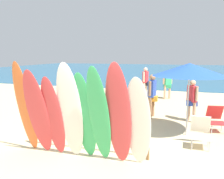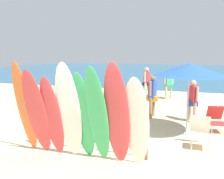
{
  "view_description": "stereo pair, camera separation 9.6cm",
  "coord_description": "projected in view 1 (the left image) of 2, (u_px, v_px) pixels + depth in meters",
  "views": [
    {
      "loc": [
        2.23,
        -5.15,
        2.46
      ],
      "look_at": [
        0.0,
        2.21,
        1.27
      ],
      "focal_mm": 37.13,
      "sensor_mm": 36.0,
      "label": 1
    },
    {
      "loc": [
        2.32,
        -5.12,
        2.46
      ],
      "look_at": [
        0.0,
        2.21,
        1.27
      ],
      "focal_mm": 37.13,
      "sensor_mm": 36.0,
      "label": 2
    }
  ],
  "objects": [
    {
      "name": "ocean_water",
      "position": [
        167.0,
        70.0,
        34.86
      ],
      "size": [
        60.0,
        40.0,
        0.02
      ],
      "primitive_type": "cube",
      "color": "#235B7F",
      "rests_on": "ground"
    },
    {
      "name": "surfboard_red_2",
      "position": [
        53.0,
        117.0,
        5.43
      ],
      "size": [
        0.53,
        0.62,
        1.98
      ],
      "primitive_type": "ellipsoid",
      "rotation": [
        0.26,
        0.0,
        -0.05
      ],
      "color": "#D13D42",
      "rests_on": "ground"
    },
    {
      "name": "beach_umbrella",
      "position": [
        189.0,
        70.0,
        6.81
      ],
      "size": [
        2.17,
        2.17,
        2.19
      ],
      "color": "silver",
      "rests_on": "ground"
    },
    {
      "name": "ground",
      "position": [
        153.0,
        84.0,
        19.13
      ],
      "size": [
        60.0,
        60.0,
        0.0
      ],
      "primitive_type": "plane",
      "color": "#D3BC8C"
    },
    {
      "name": "beachgoer_near_rack",
      "position": [
        192.0,
        98.0,
        8.4
      ],
      "size": [
        0.4,
        0.49,
        1.53
      ],
      "rotation": [
        0.0,
        0.0,
        5.32
      ],
      "color": "tan",
      "rests_on": "ground"
    },
    {
      "name": "surfboard_green_5",
      "position": [
        99.0,
        116.0,
        5.04
      ],
      "size": [
        0.54,
        0.77,
        2.24
      ],
      "primitive_type": "ellipsoid",
      "rotation": [
        0.29,
        0.0,
        -0.08
      ],
      "color": "#38B266",
      "rests_on": "ground"
    },
    {
      "name": "beachgoer_strolling",
      "position": [
        145.0,
        80.0,
        13.34
      ],
      "size": [
        0.44,
        0.63,
        1.7
      ],
      "rotation": [
        0.0,
        0.0,
        4.53
      ],
      "color": "beige",
      "rests_on": "ground"
    },
    {
      "name": "surfboard_red_6",
      "position": [
        118.0,
        115.0,
        4.94
      ],
      "size": [
        0.6,
        0.67,
        2.32
      ],
      "primitive_type": "ellipsoid",
      "rotation": [
        0.24,
        0.0,
        -0.07
      ],
      "color": "#D13D42",
      "rests_on": "ground"
    },
    {
      "name": "surfboard_white_3",
      "position": [
        70.0,
        112.0,
        5.27
      ],
      "size": [
        0.6,
        0.64,
        2.3
      ],
      "primitive_type": "ellipsoid",
      "rotation": [
        0.24,
        0.0,
        0.04
      ],
      "color": "white",
      "rests_on": "ground"
    },
    {
      "name": "beachgoer_photographing",
      "position": [
        152.0,
        93.0,
        8.96
      ],
      "size": [
        0.44,
        0.63,
        1.68
      ],
      "rotation": [
        0.0,
        0.0,
        1.38
      ],
      "color": "#9E704C",
      "rests_on": "ground"
    },
    {
      "name": "beachgoer_midbeach",
      "position": [
        168.0,
        82.0,
        12.67
      ],
      "size": [
        0.48,
        0.42,
        1.58
      ],
      "rotation": [
        0.0,
        0.0,
        0.69
      ],
      "color": "tan",
      "rests_on": "ground"
    },
    {
      "name": "beachgoer_by_water",
      "position": [
        115.0,
        85.0,
        11.02
      ],
      "size": [
        0.45,
        0.62,
        1.74
      ],
      "rotation": [
        0.0,
        0.0,
        5.09
      ],
      "color": "beige",
      "rests_on": "ground"
    },
    {
      "name": "surfboard_red_1",
      "position": [
        38.0,
        113.0,
        5.49
      ],
      "size": [
        0.58,
        0.7,
        2.14
      ],
      "primitive_type": "ellipsoid",
      "rotation": [
        0.29,
        0.0,
        -0.02
      ],
      "color": "#D13D42",
      "rests_on": "ground"
    },
    {
      "name": "beach_chair_blue",
      "position": [
        201.0,
        130.0,
        6.2
      ],
      "size": [
        0.52,
        0.71,
        0.81
      ],
      "rotation": [
        0.0,
        0.0,
        -0.03
      ],
      "color": "#B7B7BC",
      "rests_on": "ground"
    },
    {
      "name": "surfboard_orange_0",
      "position": [
        25.0,
        108.0,
        5.67
      ],
      "size": [
        0.53,
        0.62,
        2.31
      ],
      "primitive_type": "ellipsoid",
      "rotation": [
        0.22,
        0.0,
        -0.1
      ],
      "color": "orange",
      "rests_on": "ground"
    },
    {
      "name": "surfboard_white_7",
      "position": [
        138.0,
        123.0,
        4.91
      ],
      "size": [
        0.59,
        0.61,
        2.02
      ],
      "primitive_type": "ellipsoid",
      "rotation": [
        0.26,
        0.0,
        -0.05
      ],
      "color": "white",
      "rests_on": "ground"
    },
    {
      "name": "surfboard_green_4",
      "position": [
        85.0,
        117.0,
        5.26
      ],
      "size": [
        0.57,
        0.64,
        2.08
      ],
      "primitive_type": "ellipsoid",
      "rotation": [
        0.25,
        0.0,
        -0.09
      ],
      "color": "#38B266",
      "rests_on": "ground"
    },
    {
      "name": "beach_chair_red",
      "position": [
        216.0,
        117.0,
        7.47
      ],
      "size": [
        0.61,
        0.78,
        0.81
      ],
      "rotation": [
        0.0,
        0.0,
        0.17
      ],
      "color": "#B7B7BC",
      "rests_on": "ground"
    },
    {
      "name": "surfboard_rack",
      "position": [
        86.0,
        132.0,
        5.81
      ],
      "size": [
        3.22,
        0.07,
        0.64
      ],
      "color": "brown",
      "rests_on": "ground"
    }
  ]
}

